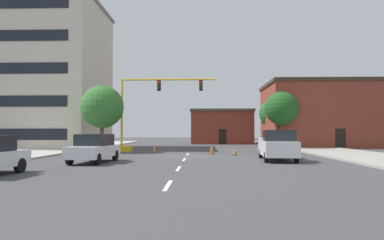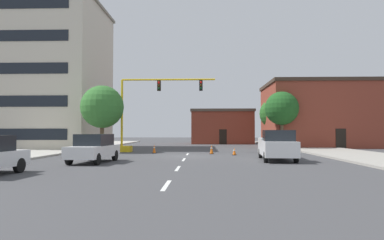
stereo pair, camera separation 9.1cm
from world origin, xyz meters
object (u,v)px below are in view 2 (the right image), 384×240
at_px(pickup_truck_white, 277,146).
at_px(traffic_cone_roadside_b, 234,151).
at_px(sedan_white_near_left, 94,148).
at_px(tree_left_near, 102,107).
at_px(traffic_signal_gantry, 135,127).
at_px(traffic_cone_roadside_a, 212,149).
at_px(tree_right_far, 275,114).
at_px(tree_right_mid, 282,108).
at_px(traffic_cone_roadside_c, 154,149).

height_order(pickup_truck_white, traffic_cone_roadside_b, pickup_truck_white).
xyz_separation_m(sedan_white_near_left, traffic_cone_roadside_b, (9.20, 6.82, -0.59)).
bearing_deg(tree_left_near, traffic_signal_gantry, 18.16).
bearing_deg(sedan_white_near_left, traffic_cone_roadside_a, 47.80).
distance_m(tree_left_near, pickup_truck_white, 16.53).
height_order(tree_left_near, sedan_white_near_left, tree_left_near).
xyz_separation_m(tree_right_far, pickup_truck_white, (-4.54, -22.20, -3.24)).
relative_size(tree_left_near, traffic_cone_roadside_a, 7.81).
xyz_separation_m(tree_left_near, pickup_truck_white, (14.05, -8.12, -3.16)).
bearing_deg(pickup_truck_white, tree_right_far, 78.45).
bearing_deg(traffic_cone_roadside_a, tree_right_far, 61.45).
distance_m(tree_right_mid, traffic_cone_roadside_b, 12.32).
bearing_deg(pickup_truck_white, tree_right_mid, 75.90).
relative_size(tree_left_near, traffic_cone_roadside_b, 10.10).
bearing_deg(traffic_signal_gantry, traffic_cone_roadside_a, -21.67).
bearing_deg(traffic_cone_roadside_b, pickup_truck_white, -64.42).
relative_size(traffic_signal_gantry, tree_right_far, 1.54).
bearing_deg(sedan_white_near_left, traffic_cone_roadside_b, 36.55).
distance_m(traffic_signal_gantry, tree_left_near, 3.53).
distance_m(traffic_signal_gantry, traffic_cone_roadside_b, 9.98).
bearing_deg(tree_right_far, traffic_cone_roadside_b, -111.70).
distance_m(tree_right_mid, traffic_cone_roadside_c, 15.52).
bearing_deg(traffic_signal_gantry, sedan_white_near_left, -91.85).
bearing_deg(sedan_white_near_left, traffic_signal_gantry, 88.15).
height_order(traffic_signal_gantry, traffic_cone_roadside_a, traffic_signal_gantry).
height_order(traffic_signal_gantry, traffic_cone_roadside_b, traffic_signal_gantry).
bearing_deg(tree_left_near, traffic_cone_roadside_a, -10.69).
xyz_separation_m(pickup_truck_white, traffic_cone_roadside_b, (-2.35, 4.90, -0.68)).
bearing_deg(traffic_signal_gantry, traffic_cone_roadside_c, -43.79).
bearing_deg(traffic_signal_gantry, tree_right_mid, 21.07).
bearing_deg(traffic_cone_roadside_c, traffic_cone_roadside_b, -17.71).
height_order(tree_right_mid, pickup_truck_white, tree_right_mid).
xyz_separation_m(pickup_truck_white, traffic_cone_roadside_a, (-4.14, 6.25, -0.59)).
distance_m(tree_right_far, traffic_cone_roadside_a, 18.55).
distance_m(pickup_truck_white, traffic_cone_roadside_c, 11.55).
bearing_deg(traffic_cone_roadside_b, tree_left_near, 164.60).
xyz_separation_m(traffic_signal_gantry, tree_right_mid, (14.92, 5.75, 2.12)).
height_order(tree_right_far, pickup_truck_white, tree_right_far).
bearing_deg(traffic_cone_roadside_a, traffic_signal_gantry, 158.33).
relative_size(tree_right_mid, pickup_truck_white, 1.13).
distance_m(traffic_signal_gantry, pickup_truck_white, 14.46).
relative_size(traffic_cone_roadside_a, traffic_cone_roadside_b, 1.29).
relative_size(tree_right_far, traffic_cone_roadside_a, 7.99).
bearing_deg(sedan_white_near_left, tree_right_far, 56.30).
height_order(traffic_cone_roadside_b, traffic_cone_roadside_c, traffic_cone_roadside_c).
xyz_separation_m(sedan_white_near_left, traffic_cone_roadside_a, (7.41, 8.18, -0.50)).
distance_m(tree_right_mid, pickup_truck_white, 15.65).
bearing_deg(sedan_white_near_left, traffic_cone_roadside_c, 74.82).
relative_size(tree_left_near, sedan_white_near_left, 1.32).
xyz_separation_m(traffic_signal_gantry, pickup_truck_white, (11.20, -9.06, -1.30)).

